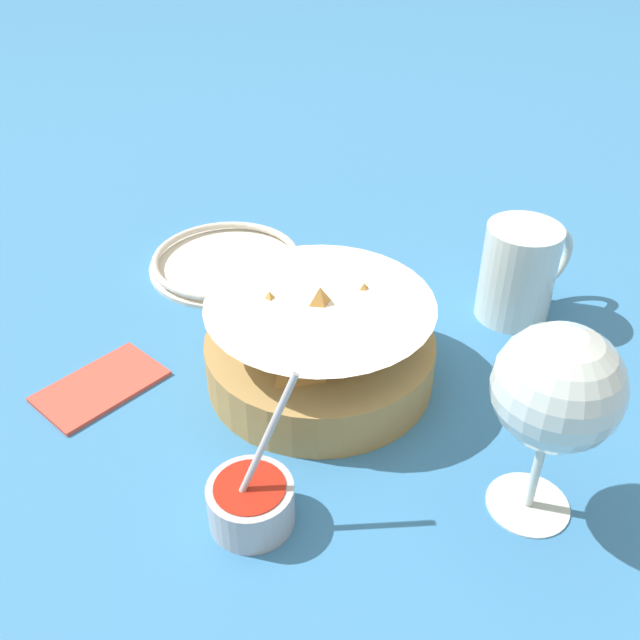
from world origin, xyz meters
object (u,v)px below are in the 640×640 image
at_px(sauce_cup, 251,501).
at_px(food_basket, 318,343).
at_px(beer_mug, 520,276).
at_px(side_plate, 226,261).
at_px(wine_glass, 556,392).

bearing_deg(sauce_cup, food_basket, 40.98).
relative_size(food_basket, beer_mug, 1.81).
distance_m(sauce_cup, side_plate, 0.36).
xyz_separation_m(food_basket, sauce_cup, (-0.13, -0.11, -0.02)).
bearing_deg(beer_mug, side_plate, 130.46).
height_order(beer_mug, side_plate, beer_mug).
relative_size(food_basket, side_plate, 1.18).
height_order(food_basket, sauce_cup, sauce_cup).
height_order(sauce_cup, beer_mug, sauce_cup).
xyz_separation_m(sauce_cup, beer_mug, (0.35, 0.09, 0.03)).
distance_m(sauce_cup, beer_mug, 0.36).
xyz_separation_m(sauce_cup, side_plate, (0.14, 0.33, -0.01)).
xyz_separation_m(food_basket, beer_mug, (0.22, -0.02, 0.01)).
relative_size(sauce_cup, wine_glass, 0.76).
bearing_deg(beer_mug, wine_glass, -132.45).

